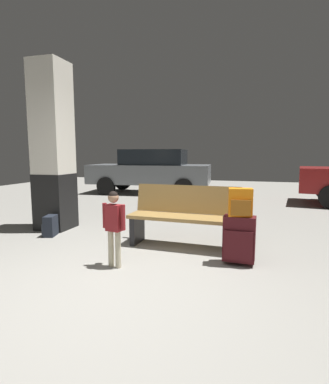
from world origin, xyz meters
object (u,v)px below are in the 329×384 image
bench (184,216)px  child (114,221)px  backpack_bright (240,203)px  suitcase (239,239)px  parked_car_far (151,170)px  structural_pillar (53,148)px  backpack_dark_floor (50,226)px

bench → child: bearing=-120.4°
bench → backpack_bright: backpack_bright is taller
suitcase → child: size_ratio=0.65×
bench → parked_car_far: bearing=113.3°
structural_pillar → child: (1.86, -1.44, -0.89)m
suitcase → backpack_bright: size_ratio=1.78×
backpack_bright → child: backpack_bright is taller
bench → suitcase: bench is taller
child → backpack_dark_floor: 1.94m
bench → backpack_dark_floor: bearing=-177.7°
backpack_bright → backpack_dark_floor: 3.16m
suitcase → bench: bearing=145.9°
bench → suitcase: (0.81, -0.55, -0.12)m
suitcase → backpack_bright: 0.45m
backpack_dark_floor → backpack_bright: bearing=-8.5°
structural_pillar → suitcase: 3.60m
suitcase → backpack_bright: bearing=-20.1°
parked_car_far → backpack_bright: bearing=-62.3°
suitcase → child: 1.54m
backpack_dark_floor → parked_car_far: (-0.15, 5.67, 0.64)m
backpack_bright → child: (-1.43, -0.51, -0.20)m
child → parked_car_far: 6.88m
suitcase → backpack_dark_floor: suitcase is taller
bench → parked_car_far: size_ratio=0.38×
bench → parked_car_far: parked_car_far is taller
parked_car_far → structural_pillar: bearing=-90.8°
structural_pillar → backpack_dark_floor: 1.40m
child → structural_pillar: bearing=142.3°
backpack_bright → child: bearing=-160.4°
bench → backpack_bright: size_ratio=4.76×
suitcase → backpack_dark_floor: 3.10m
parked_car_far → suitcase: bearing=-62.3°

